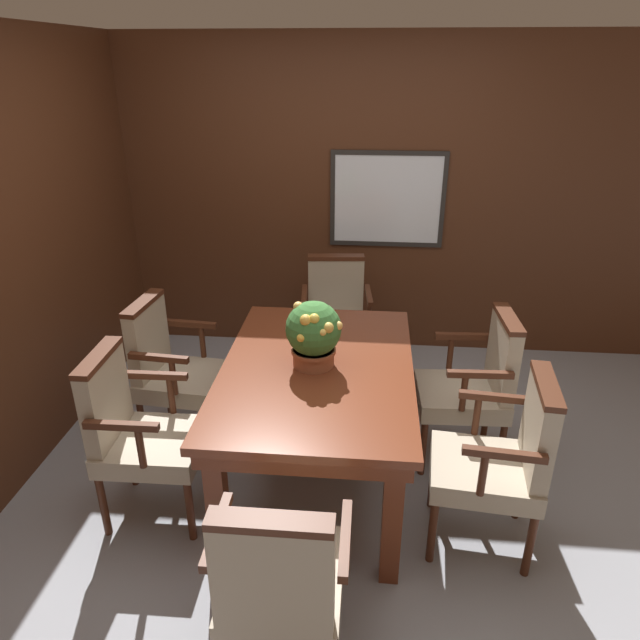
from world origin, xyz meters
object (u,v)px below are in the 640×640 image
dining_table (317,382)px  potted_plant (313,333)px  chair_left_far (172,366)px  chair_head_far (336,317)px  chair_head_near (281,581)px  chair_right_far (475,382)px  chair_right_near (502,457)px  chair_left_near (137,429)px

dining_table → potted_plant: bearing=151.9°
chair_left_far → potted_plant: bearing=-105.1°
chair_head_far → dining_table: bearing=-96.6°
chair_head_far → chair_head_near: bearing=-96.5°
chair_head_near → chair_right_far: 1.75m
dining_table → chair_head_far: chair_head_far is taller
chair_head_far → chair_right_near: size_ratio=1.00×
chair_left_far → chair_left_near: bearing=-172.2°
chair_head_far → chair_right_far: same height
chair_head_near → potted_plant: bearing=-90.3°
chair_head_far → chair_head_near: same height
chair_right_near → chair_right_far: 0.69m
chair_right_far → dining_table: bearing=-72.8°
chair_right_far → chair_head_near: bearing=-34.1°
dining_table → potted_plant: 0.29m
chair_left_far → chair_right_far: (1.84, -0.02, 0.00)m
dining_table → chair_head_far: bearing=88.9°
chair_right_near → potted_plant: 1.11m
chair_head_far → chair_right_near: (0.90, -1.55, 0.00)m
chair_head_far → chair_right_near: same height
dining_table → chair_head_far: 1.19m
chair_head_near → potted_plant: 1.26m
dining_table → potted_plant: size_ratio=4.23×
dining_table → chair_left_far: bearing=159.9°
dining_table → chair_head_near: bearing=-91.0°
dining_table → chair_left_near: bearing=-160.6°
chair_head_far → chair_left_far: size_ratio=1.00×
chair_left_far → chair_left_near: 0.66m
chair_left_near → chair_right_near: bearing=-92.8°
chair_head_far → chair_left_far: bearing=-144.4°
chair_left_near → chair_right_far: bearing=-71.6°
chair_right_near → chair_right_far: (-0.02, 0.69, 0.00)m
chair_right_far → potted_plant: size_ratio=2.66×
dining_table → chair_left_near: (-0.90, -0.32, -0.14)m
chair_right_near → potted_plant: potted_plant is taller
chair_head_near → chair_head_far: bearing=-91.4°
chair_head_far → chair_right_far: (0.88, -0.86, 0.00)m
chair_head_far → chair_left_far: same height
dining_table → chair_head_far: (0.02, 1.18, -0.14)m
chair_head_near → dining_table: bearing=-91.3°
chair_left_far → chair_right_near: size_ratio=1.00×
chair_head_near → potted_plant: size_ratio=2.66×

